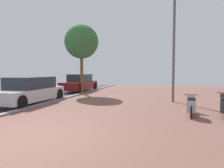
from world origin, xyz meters
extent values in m
torus|color=black|center=(5.71, 4.65, 0.26)|extent=(0.18, 0.56, 0.57)
torus|color=black|center=(4.35, 3.44, 0.22)|extent=(0.10, 0.48, 0.48)
torus|color=black|center=(4.48, 4.77, 0.22)|extent=(0.10, 0.48, 0.48)
cube|color=#A7AAB2|center=(4.41, 4.11, 0.19)|extent=(0.35, 0.77, 0.08)
cube|color=#A7AAB2|center=(4.37, 3.68, 0.42)|extent=(0.36, 0.61, 0.44)
cube|color=black|center=(4.37, 3.68, 0.67)|extent=(0.31, 0.56, 0.06)
cylinder|color=#A7AAB2|center=(4.48, 4.75, 0.45)|extent=(0.08, 0.13, 0.48)
cube|color=#A7AAB2|center=(4.47, 4.67, 0.43)|extent=(0.33, 0.11, 0.48)
cylinder|color=black|center=(4.48, 4.72, 0.69)|extent=(0.52, 0.08, 0.03)
cube|color=silver|center=(-3.42, 5.17, 0.46)|extent=(1.80, 4.39, 0.58)
cube|color=#282D38|center=(-3.42, 5.41, 1.05)|extent=(1.51, 2.56, 0.60)
cylinder|color=black|center=(-4.28, 6.84, 0.31)|extent=(0.20, 0.62, 0.62)
cylinder|color=black|center=(-2.56, 6.84, 0.31)|extent=(0.20, 0.62, 0.62)
cylinder|color=black|center=(-2.56, 3.49, 0.31)|extent=(0.20, 0.62, 0.62)
cube|color=maroon|center=(-3.45, 11.99, 0.48)|extent=(1.67, 4.32, 0.62)
cube|color=#282D38|center=(-3.45, 12.11, 1.09)|extent=(1.40, 2.23, 0.61)
cylinder|color=black|center=(-4.25, 13.63, 0.31)|extent=(0.20, 0.62, 0.62)
cylinder|color=black|center=(-2.66, 13.63, 0.31)|extent=(0.20, 0.62, 0.62)
cylinder|color=black|center=(-4.25, 10.35, 0.31)|extent=(0.20, 0.62, 0.62)
cylinder|color=black|center=(-2.66, 10.35, 0.31)|extent=(0.20, 0.62, 0.62)
cylinder|color=slate|center=(3.87, 7.44, 2.95)|extent=(0.14, 0.14, 5.91)
cylinder|color=brown|center=(-2.50, 10.18, 1.47)|extent=(0.22, 0.22, 2.94)
sphere|color=#38723A|center=(-2.50, 10.18, 3.80)|extent=(2.47, 2.47, 2.47)
camera|label=1|loc=(3.44, -4.31, 1.65)|focal=33.79mm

